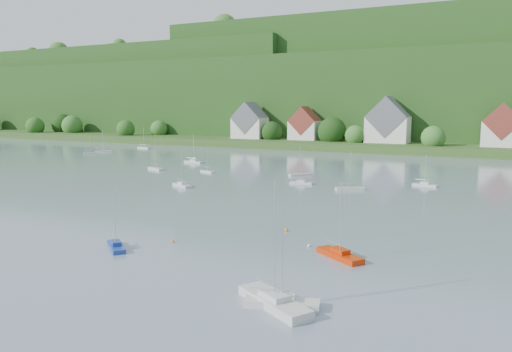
# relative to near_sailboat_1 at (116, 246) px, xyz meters

# --- Properties ---
(far_shore_strip) EXTENTS (600.00, 60.00, 3.00)m
(far_shore_strip) POSITION_rel_near_sailboat_1_xyz_m (-4.18, 164.29, 1.09)
(far_shore_strip) COLOR #314F1D
(far_shore_strip) RESTS_ON ground
(forested_ridge) EXTENTS (620.00, 181.22, 69.89)m
(forested_ridge) POSITION_rel_near_sailboat_1_xyz_m (-3.79, 232.85, 22.48)
(forested_ridge) COLOR #164115
(forested_ridge) RESTS_ON ground
(village_building_0) EXTENTS (14.00, 10.40, 16.00)m
(village_building_0) POSITION_rel_near_sailboat_1_xyz_m (-59.18, 151.29, 9.10)
(village_building_0) COLOR silver
(village_building_0) RESTS_ON far_shore_strip
(village_building_1) EXTENTS (12.00, 9.36, 14.00)m
(village_building_1) POSITION_rel_near_sailboat_1_xyz_m (-34.18, 153.29, 8.34)
(village_building_1) COLOR silver
(village_building_1) RESTS_ON far_shore_strip
(village_building_2) EXTENTS (16.00, 11.44, 18.00)m
(village_building_2) POSITION_rel_near_sailboat_1_xyz_m (0.82, 152.29, 9.86)
(village_building_2) COLOR silver
(village_building_2) RESTS_ON far_shore_strip
(village_building_3) EXTENTS (13.00, 10.40, 15.50)m
(village_building_3) POSITION_rel_near_sailboat_1_xyz_m (40.82, 150.29, 9.02)
(village_building_3) COLOR silver
(village_building_3) RESTS_ON far_shore_strip
(near_sailboat_1) EXTENTS (5.08, 4.52, 7.20)m
(near_sailboat_1) POSITION_rel_near_sailboat_1_xyz_m (0.00, 0.00, 0.00)
(near_sailboat_1) COLOR navy
(near_sailboat_1) RESTS_ON ground
(near_sailboat_3) EXTENTS (6.81, 3.53, 8.86)m
(near_sailboat_3) POSITION_rel_near_sailboat_1_xyz_m (25.17, -7.25, 0.05)
(near_sailboat_3) COLOR silver
(near_sailboat_3) RESTS_ON ground
(near_sailboat_4) EXTENTS (8.33, 6.29, 11.23)m
(near_sailboat_4) POSITION_rel_near_sailboat_1_xyz_m (24.55, -7.46, 0.12)
(near_sailboat_4) COLOR silver
(near_sailboat_4) RESTS_ON ground
(near_sailboat_5) EXTENTS (6.45, 5.19, 8.84)m
(near_sailboat_5) POSITION_rel_near_sailboat_1_xyz_m (25.52, 8.60, 0.05)
(near_sailboat_5) COLOR #BF2904
(near_sailboat_5) RESTS_ON ground
(mooring_buoy_2) EXTENTS (0.50, 0.50, 0.50)m
(mooring_buoy_2) POSITION_rel_near_sailboat_1_xyz_m (15.18, 17.30, -0.41)
(mooring_buoy_2) COLOR orange
(mooring_buoy_2) RESTS_ON ground
(mooring_buoy_3) EXTENTS (0.39, 0.39, 0.39)m
(mooring_buoy_3) POSITION_rel_near_sailboat_1_xyz_m (4.34, 5.62, -0.41)
(mooring_buoy_3) COLOR orange
(mooring_buoy_3) RESTS_ON ground
(mooring_buoy_4) EXTENTS (0.43, 0.43, 0.43)m
(mooring_buoy_4) POSITION_rel_near_sailboat_1_xyz_m (20.72, 11.45, -0.41)
(mooring_buoy_4) COLOR silver
(mooring_buoy_4) RESTS_ON ground
(far_sailboat_cluster) EXTENTS (194.22, 76.99, 8.71)m
(far_sailboat_cluster) POSITION_rel_near_sailboat_1_xyz_m (4.24, 79.91, -0.04)
(far_sailboat_cluster) COLOR silver
(far_sailboat_cluster) RESTS_ON ground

